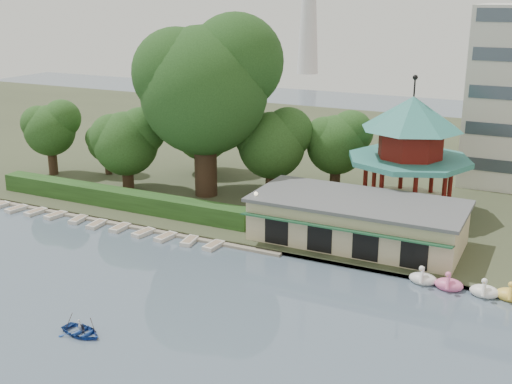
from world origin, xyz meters
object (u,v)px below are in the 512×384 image
Objects in this scene: big_tree at (206,81)px; rowboat_with_passengers at (81,328)px; boathouse at (357,220)px; pavilion at (410,143)px; dock at (124,223)px.

big_tree is 4.22× the size of rowboat_with_passengers.
rowboat_with_passengers is at bearing -116.30° from boathouse.
pavilion reaches higher than boathouse.
big_tree is (-20.82, -3.78, 5.27)m from pavilion.
dock is at bearing -167.76° from boathouse.
dock is 29.14m from pavilion.
boathouse is 4.05× the size of rowboat_with_passengers.
rowboat_with_passengers is (10.58, -18.33, 0.32)m from dock.
boathouse is at bearing -101.28° from pavilion.
dock is 17.07m from big_tree.
boathouse is 11.43m from pavilion.
pavilion is at bearing 67.95° from rowboat_with_passengers.
pavilion reaches higher than dock.
boathouse is 1.38× the size of pavilion.
pavilion is 21.80m from big_tree.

